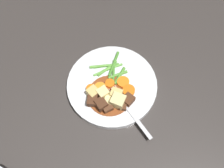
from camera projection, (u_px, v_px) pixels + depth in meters
ground_plane at (112, 87)px, 0.80m from camera, size 3.00×3.00×0.00m
dinner_plate at (112, 85)px, 0.79m from camera, size 0.25×0.25×0.02m
stew_sauce at (110, 95)px, 0.77m from camera, size 0.12×0.12×0.00m
carrot_slice_0 at (129, 91)px, 0.77m from camera, size 0.04×0.04×0.01m
carrot_slice_1 at (110, 84)px, 0.78m from camera, size 0.03×0.03×0.01m
carrot_slice_2 at (100, 88)px, 0.78m from camera, size 0.04×0.04×0.01m
carrot_slice_3 at (123, 84)px, 0.78m from camera, size 0.04×0.04×0.01m
carrot_slice_4 at (91, 89)px, 0.77m from camera, size 0.03×0.03×0.01m
potato_chunk_0 at (118, 101)px, 0.75m from camera, size 0.05×0.05×0.03m
potato_chunk_1 at (103, 93)px, 0.76m from camera, size 0.04×0.04×0.03m
potato_chunk_2 at (116, 94)px, 0.76m from camera, size 0.04×0.04×0.03m
potato_chunk_3 at (109, 101)px, 0.75m from camera, size 0.03×0.03×0.02m
potato_chunk_4 at (93, 92)px, 0.76m from camera, size 0.04×0.04×0.02m
meat_chunk_0 at (107, 107)px, 0.75m from camera, size 0.03×0.03×0.02m
meat_chunk_1 at (122, 106)px, 0.75m from camera, size 0.03×0.03×0.01m
meat_chunk_2 at (101, 104)px, 0.74m from camera, size 0.04×0.04×0.03m
meat_chunk_3 at (92, 100)px, 0.75m from camera, size 0.04×0.03×0.02m
meat_chunk_4 at (128, 100)px, 0.75m from camera, size 0.04×0.04×0.02m
green_bean_0 at (102, 72)px, 0.80m from camera, size 0.03×0.05×0.01m
green_bean_1 at (120, 76)px, 0.79m from camera, size 0.05×0.04×0.01m
green_bean_2 at (100, 66)px, 0.81m from camera, size 0.01×0.06×0.01m
green_bean_3 at (114, 64)px, 0.81m from camera, size 0.08×0.04×0.01m
green_bean_4 at (112, 68)px, 0.81m from camera, size 0.02×0.06×0.01m
green_bean_5 at (106, 66)px, 0.81m from camera, size 0.01×0.07×0.01m
green_bean_6 at (114, 72)px, 0.80m from camera, size 0.07×0.02×0.01m
green_bean_7 at (118, 75)px, 0.80m from camera, size 0.02×0.06×0.01m
green_bean_8 at (107, 68)px, 0.81m from camera, size 0.05×0.06×0.01m
fork at (129, 110)px, 0.75m from camera, size 0.16×0.10×0.00m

